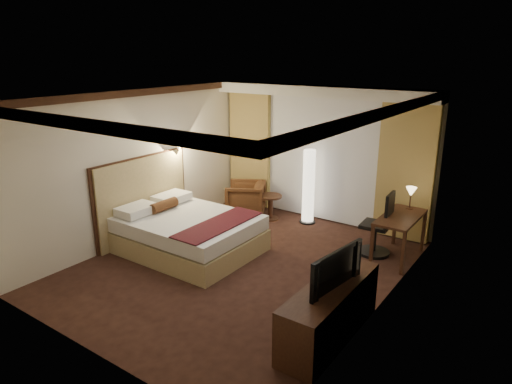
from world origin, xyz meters
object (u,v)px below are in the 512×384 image
Objects in this scene: side_table at (270,207)px; dresser at (330,311)px; desk at (399,237)px; television at (330,263)px; office_chair at (376,223)px; floor_lamp at (309,187)px; bed at (189,234)px; armchair at (245,197)px.

dresser is (2.81, -2.99, 0.09)m from side_table.
dresser is at bearing -88.92° from desk.
office_chair is at bearing 17.13° from television.
dresser is (2.09, -3.26, -0.41)m from floor_lamp.
side_table is (0.28, 2.11, -0.07)m from bed.
floor_lamp is at bearing 154.20° from office_chair.
bed is 3.24m from television.
dresser is (3.38, -2.90, -0.05)m from armchair.
office_chair reaches higher than bed.
office_chair is (1.65, -0.66, -0.20)m from floor_lamp.
floor_lamp reaches higher than dresser.
television reaches higher than armchair.
desk is 1.07× the size of office_chair.
television reaches higher than side_table.
office_chair is (2.37, -0.39, 0.30)m from side_table.
side_table is 0.53× the size of television.
floor_lamp is at bearing 20.96° from side_table.
bed is 4.28× the size of side_table.
bed is at bearing 164.22° from dresser.
bed is 1.25× the size of dresser.
office_chair reaches higher than side_table.
dresser is at bearing -57.32° from floor_lamp.
office_chair is (-0.39, -0.05, 0.18)m from desk.
office_chair is 2.66m from television.
floor_lamp is at bearing 76.99° from armchair.
television is at bearing -85.03° from office_chair.
armchair is at bearing -171.47° from side_table.
desk is 2.71m from television.
television reaches higher than desk.
dresser is (0.05, -2.65, -0.03)m from desk.
armchair is 0.52× the size of floor_lamp.
television is (3.06, -0.87, 0.64)m from bed.
side_table is at bearing 173.03° from desk.
floor_lamp reaches higher than armchair.
bed is 3.21m from dresser.
floor_lamp reaches higher than side_table.
armchair is at bearing -164.37° from floor_lamp.
armchair is 0.44× the size of dresser.
office_chair is 0.63× the size of dresser.
desk is 0.68× the size of dresser.
floor_lamp is at bearing 163.31° from desk.
side_table is 0.91m from floor_lamp.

